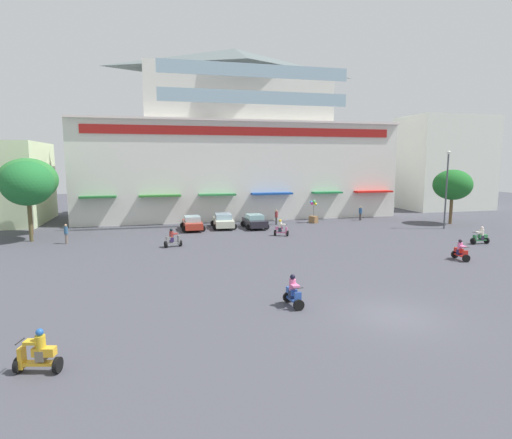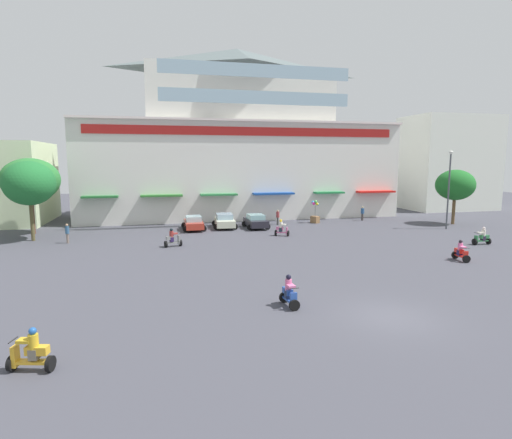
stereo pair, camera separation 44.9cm
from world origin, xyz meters
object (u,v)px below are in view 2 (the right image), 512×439
object	(u,v)px
scooter_rider_6	(289,294)
pedestrian_2	(67,232)
plaza_tree_2	(29,183)
scooter_rider_2	(482,237)
scooter_rider_1	(31,353)
streetlamp_near	(449,185)
parked_car_0	(194,223)
pedestrian_0	(362,213)
plaza_tree_1	(455,185)
plaza_tree_0	(30,180)
pedestrian_1	(278,216)
scooter_rider_0	(461,252)
parked_car_2	(256,221)
scooter_rider_4	(173,239)
parked_car_1	(224,221)
balloon_vendor_cart	(315,214)
scooter_rider_7	(282,229)

from	to	relation	value
scooter_rider_6	pedestrian_2	xyz separation A→B (m)	(-13.34, 18.77, 0.31)
plaza_tree_2	scooter_rider_2	bearing A→B (deg)	-15.64
scooter_rider_1	streetlamp_near	distance (m)	39.20
parked_car_0	pedestrian_0	xyz separation A→B (m)	(19.38, 2.20, 0.20)
plaza_tree_1	parked_car_0	world-z (taller)	plaza_tree_1
parked_car_0	plaza_tree_0	bearing A→B (deg)	175.80
scooter_rider_6	pedestrian_1	distance (m)	25.34
plaza_tree_0	scooter_rider_0	distance (m)	36.74
plaza_tree_1	scooter_rider_1	distance (m)	43.08
pedestrian_2	parked_car_2	bearing A→B (deg)	13.57
plaza_tree_2	pedestrian_1	world-z (taller)	plaza_tree_2
parked_car_2	plaza_tree_1	bearing A→B (deg)	-5.90
scooter_rider_4	scooter_rider_6	distance (m)	16.07
scooter_rider_6	parked_car_1	bearing A→B (deg)	88.50
parked_car_2	scooter_rider_2	distance (m)	20.37
scooter_rider_2	pedestrian_0	distance (m)	15.23
pedestrian_1	scooter_rider_0	bearing A→B (deg)	-67.12
plaza_tree_0	scooter_rider_2	xyz separation A→B (m)	(37.17, -13.80, -4.45)
plaza_tree_0	balloon_vendor_cart	bearing A→B (deg)	1.17
plaza_tree_1	plaza_tree_2	xyz separation A→B (m)	(-41.55, -0.05, 0.70)
pedestrian_1	plaza_tree_2	bearing A→B (deg)	-170.43
plaza_tree_1	pedestrian_2	xyz separation A→B (m)	(-38.43, -1.90, -3.28)
plaza_tree_0	streetlamp_near	bearing A→B (deg)	-9.06
plaza_tree_0	parked_car_2	distance (m)	21.51
plaza_tree_1	scooter_rider_6	world-z (taller)	plaza_tree_1
plaza_tree_2	pedestrian_0	distance (m)	33.85
parked_car_1	plaza_tree_1	bearing A→B (deg)	-7.21
pedestrian_0	pedestrian_1	size ratio (longest dim) A/B	1.00
scooter_rider_0	pedestrian_2	bearing A→B (deg)	155.28
streetlamp_near	scooter_rider_2	bearing A→B (deg)	-107.53
plaza_tree_0	scooter_rider_1	xyz separation A→B (m)	(7.27, -28.23, -4.41)
parked_car_0	scooter_rider_2	size ratio (longest dim) A/B	2.72
scooter_rider_2	scooter_rider_4	size ratio (longest dim) A/B	0.97
scooter_rider_4	balloon_vendor_cart	world-z (taller)	balloon_vendor_cart
plaza_tree_1	scooter_rider_4	size ratio (longest dim) A/B	3.90
parked_car_0	plaza_tree_2	bearing A→B (deg)	-169.57
parked_car_2	streetlamp_near	bearing A→B (deg)	-14.89
pedestrian_0	scooter_rider_4	bearing A→B (deg)	-155.08
parked_car_1	scooter_rider_0	xyz separation A→B (m)	(13.64, -17.71, -0.15)
parked_car_1	pedestrian_0	size ratio (longest dim) A/B	2.71
streetlamp_near	scooter_rider_0	bearing A→B (deg)	-123.74
plaza_tree_0	pedestrian_1	world-z (taller)	plaza_tree_0
streetlamp_near	parked_car_1	bearing A→B (deg)	164.94
scooter_rider_1	pedestrian_0	world-z (taller)	pedestrian_0
scooter_rider_0	pedestrian_1	size ratio (longest dim) A/B	0.91
parked_car_0	parked_car_2	bearing A→B (deg)	-2.74
scooter_rider_2	pedestrian_1	size ratio (longest dim) A/B	0.91
balloon_vendor_cart	scooter_rider_4	bearing A→B (deg)	-148.76
scooter_rider_0	pedestrian_0	xyz separation A→B (m)	(2.56, 19.32, 0.32)
scooter_rider_1	scooter_rider_7	world-z (taller)	scooter_rider_7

